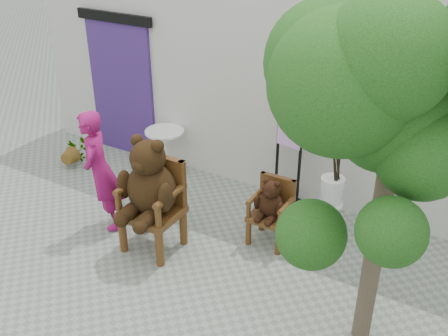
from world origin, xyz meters
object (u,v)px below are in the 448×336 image
at_px(chair_big, 151,188).
at_px(cafe_table, 165,146).
at_px(chair_small, 271,205).
at_px(display_stand, 288,168).
at_px(tree, 380,95).
at_px(stool_bucket, 332,190).
at_px(person, 101,171).

xyz_separation_m(chair_big, cafe_table, (-1.01, 1.68, -0.40)).
distance_m(chair_big, cafe_table, 2.00).
bearing_deg(chair_small, display_stand, 101.40).
relative_size(display_stand, tree, 0.43).
bearing_deg(chair_small, chair_big, -145.02).
bearing_deg(chair_small, cafe_table, 159.18).
relative_size(chair_big, stool_bucket, 1.04).
bearing_deg(chair_big, chair_small, 34.98).
relative_size(cafe_table, stool_bucket, 0.48).
relative_size(chair_small, cafe_table, 1.28).
xyz_separation_m(stool_bucket, tree, (0.78, -1.64, 1.93)).
xyz_separation_m(chair_small, display_stand, (-0.18, 0.88, 0.05)).
xyz_separation_m(cafe_table, tree, (3.57, -1.96, 2.14)).
relative_size(chair_small, person, 0.56).
relative_size(chair_big, cafe_table, 2.14).
bearing_deg(person, stool_bucket, 90.47).
bearing_deg(tree, chair_big, 173.71).
height_order(person, cafe_table, person).
distance_m(cafe_table, display_stand, 2.04).
height_order(chair_big, person, person).
distance_m(cafe_table, tree, 4.60).
relative_size(chair_big, person, 0.94).
bearing_deg(chair_big, stool_bucket, 37.48).
height_order(person, tree, tree).
relative_size(stool_bucket, tree, 0.41).
xyz_separation_m(chair_small, person, (-2.04, -0.76, 0.27)).
relative_size(cafe_table, tree, 0.20).
relative_size(display_stand, stool_bucket, 1.04).
bearing_deg(cafe_table, chair_small, -20.82).
height_order(chair_small, person, person).
relative_size(person, cafe_table, 2.28).
bearing_deg(display_stand, person, -128.84).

